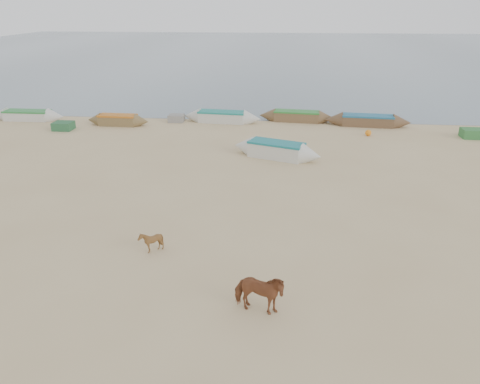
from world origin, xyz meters
name	(u,v)px	position (x,y,z in m)	size (l,w,h in m)	color
ground	(230,256)	(0.00, 0.00, 0.00)	(140.00, 140.00, 0.00)	tan
sea	(278,51)	(0.00, 82.00, 0.01)	(160.00, 160.00, 0.00)	slate
cow_adult	(259,293)	(1.31, -3.41, 0.70)	(0.76, 1.67, 1.41)	brown
calf_front	(151,241)	(-3.05, 0.01, 0.44)	(0.72, 0.81, 0.89)	brown
near_canoe	(276,150)	(1.43, 12.35, 0.50)	(5.76, 1.34, 0.99)	silver
waterline_canoes	(256,119)	(-0.39, 20.70, 0.41)	(53.64, 4.83, 0.89)	brown
beach_clutter	(316,127)	(4.26, 19.06, 0.30)	(47.65, 4.57, 0.64)	#285A37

